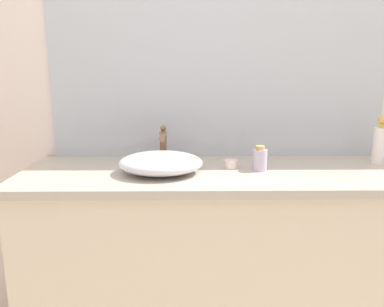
# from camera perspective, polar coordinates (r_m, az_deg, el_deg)

# --- Properties ---
(bathroom_wall_rear) EXTENTS (6.00, 0.06, 2.60)m
(bathroom_wall_rear) POSITION_cam_1_polar(r_m,az_deg,el_deg) (1.94, 4.86, 12.23)
(bathroom_wall_rear) COLOR silver
(bathroom_wall_rear) RESTS_ON ground
(vanity_counter) EXTENTS (1.75, 0.58, 0.88)m
(vanity_counter) POSITION_cam_1_polar(r_m,az_deg,el_deg) (1.83, 4.29, -15.82)
(vanity_counter) COLOR beige
(vanity_counter) RESTS_ON ground
(wall_mirror_panel) EXTENTS (1.63, 0.01, 0.98)m
(wall_mirror_panel) POSITION_cam_1_polar(r_m,az_deg,el_deg) (1.90, 4.00, 14.28)
(wall_mirror_panel) COLOR #B2BCC6
(wall_mirror_panel) RESTS_ON vanity_counter
(sink_basin) EXTENTS (0.36, 0.30, 0.09)m
(sink_basin) POSITION_cam_1_polar(r_m,az_deg,el_deg) (1.62, -4.68, -1.40)
(sink_basin) COLOR silver
(sink_basin) RESTS_ON vanity_counter
(faucet) EXTENTS (0.03, 0.14, 0.17)m
(faucet) POSITION_cam_1_polar(r_m,az_deg,el_deg) (1.77, -4.34, 1.65)
(faucet) COLOR brown
(faucet) RESTS_ON vanity_counter
(soap_dispenser) EXTENTS (0.06, 0.06, 0.22)m
(soap_dispenser) POSITION_cam_1_polar(r_m,az_deg,el_deg) (1.97, 26.21, 1.34)
(soap_dispenser) COLOR white
(soap_dispenser) RESTS_ON vanity_counter
(lotion_bottle) EXTENTS (0.06, 0.06, 0.11)m
(lotion_bottle) POSITION_cam_1_polar(r_m,az_deg,el_deg) (1.68, 10.09, -0.87)
(lotion_bottle) COLOR silver
(lotion_bottle) RESTS_ON vanity_counter
(candle_jar) EXTENTS (0.06, 0.06, 0.04)m
(candle_jar) POSITION_cam_1_polar(r_m,az_deg,el_deg) (1.71, 5.84, -1.56)
(candle_jar) COLOR silver
(candle_jar) RESTS_ON vanity_counter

